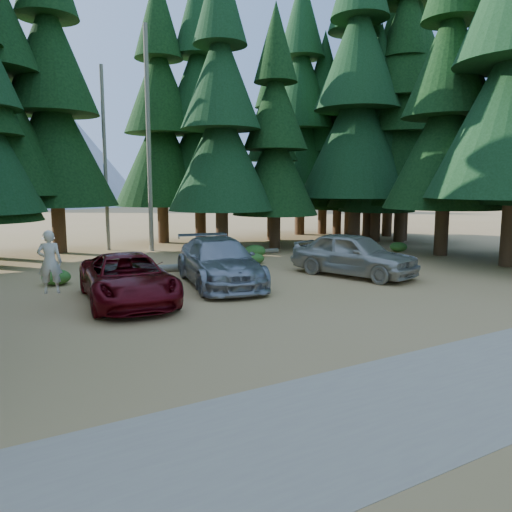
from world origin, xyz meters
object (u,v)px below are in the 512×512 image
object	(u,v)px
silver_minivan_center	(219,262)
silver_minivan_right	(354,254)
log_left	(160,269)
log_mid	(252,252)
red_pickup	(128,278)
frisbee_player	(50,262)
log_right	(328,254)

from	to	relation	value
silver_minivan_center	silver_minivan_right	world-z (taller)	silver_minivan_right
silver_minivan_right	log_left	size ratio (longest dim) A/B	1.20
silver_minivan_right	log_mid	world-z (taller)	silver_minivan_right
silver_minivan_right	silver_minivan_center	bearing A→B (deg)	150.27
red_pickup	silver_minivan_center	xyz separation A→B (m)	(3.69, 1.07, 0.10)
red_pickup	frisbee_player	distance (m)	2.32
silver_minivan_right	log_left	bearing A→B (deg)	126.04
red_pickup	log_mid	world-z (taller)	red_pickup
silver_minivan_right	log_left	world-z (taller)	silver_minivan_right
log_right	red_pickup	bearing A→B (deg)	-167.59
log_right	frisbee_player	bearing A→B (deg)	-171.43
log_left	log_right	xyz separation A→B (m)	(8.82, -0.14, 0.01)
silver_minivan_center	frisbee_player	size ratio (longest dim) A/B	3.15
silver_minivan_center	log_right	size ratio (longest dim) A/B	1.18
silver_minivan_center	silver_minivan_right	bearing A→B (deg)	-0.53
log_left	silver_minivan_right	bearing A→B (deg)	-24.06
log_mid	log_right	distance (m)	4.04
log_right	log_mid	bearing A→B (deg)	124.62
silver_minivan_center	silver_minivan_right	xyz separation A→B (m)	(5.44, -1.16, 0.03)
silver_minivan_right	frisbee_player	size ratio (longest dim) A/B	2.77
red_pickup	log_left	xyz separation A→B (m)	(2.68, 4.64, -0.60)
silver_minivan_right	frisbee_player	xyz separation A→B (m)	(-11.34, 0.25, 0.56)
log_mid	log_right	bearing A→B (deg)	-38.41
silver_minivan_center	log_mid	size ratio (longest dim) A/B	1.96
frisbee_player	log_mid	distance (m)	13.18
log_mid	silver_minivan_center	bearing A→B (deg)	-120.31
log_left	log_right	size ratio (longest dim) A/B	0.86
red_pickup	log_mid	distance (m)	11.47
silver_minivan_right	log_right	size ratio (longest dim) A/B	1.03
silver_minivan_center	log_right	distance (m)	8.55
log_mid	red_pickup	bearing A→B (deg)	-131.55
frisbee_player	log_right	xyz separation A→B (m)	(13.71, 4.34, -1.27)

